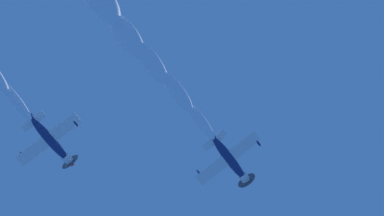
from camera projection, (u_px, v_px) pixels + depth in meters
airplane_lead at (231, 160)px, 97.27m from camera, size 8.19×9.00×3.24m
airplane_left_wingman at (52, 141)px, 97.33m from camera, size 8.19×9.05×3.12m
smoke_trail_lead at (115, 17)px, 88.53m from camera, size 29.28×7.62×5.34m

